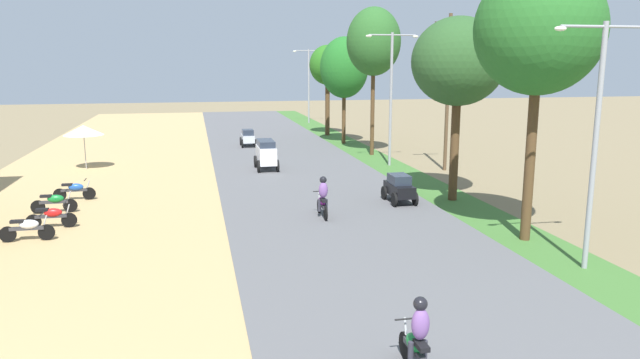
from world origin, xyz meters
name	(u,v)px	position (x,y,z in m)	size (l,w,h in m)	color
parked_motorbike_nearest	(28,227)	(-11.24, 17.20, 0.55)	(1.80, 0.54, 0.94)	black
parked_motorbike_second	(52,215)	(-10.80, 18.78, 0.55)	(1.80, 0.54, 0.94)	black
parked_motorbike_third	(55,201)	(-11.20, 21.18, 0.55)	(1.80, 0.54, 0.94)	black
parked_motorbike_fourth	(75,189)	(-10.83, 23.44, 0.55)	(1.80, 0.54, 0.94)	black
vendor_umbrella	(83,130)	(-11.69, 31.61, 2.31)	(2.20, 2.20, 2.52)	#99999E
median_tree_nearest	(539,31)	(5.61, 13.88, 7.13)	(4.19, 4.19, 9.24)	#4C351E
median_tree_second	(458,62)	(5.69, 20.06, 6.11)	(4.02, 4.02, 7.99)	#4C351E
median_tree_third	(374,42)	(5.96, 33.43, 7.37)	(3.49, 3.49, 9.52)	#4C351E
median_tree_fourth	(344,68)	(5.50, 39.28, 5.69)	(3.58, 3.58, 7.90)	#4C351E
median_tree_fifth	(328,66)	(5.41, 44.53, 5.79)	(2.99, 2.99, 7.43)	#4C351E
streetlamp_near	(597,129)	(5.80, 10.85, 4.24)	(3.16, 0.20, 7.18)	gray
streetlamp_mid	(391,90)	(5.80, 29.27, 4.52)	(3.16, 0.20, 7.72)	gray
streetlamp_far	(309,80)	(5.80, 54.87, 4.29)	(3.16, 0.20, 7.29)	gray
utility_pole_near	(448,90)	(8.50, 27.39, 4.56)	(1.80, 0.20, 8.74)	brown
car_hatchback_black	(399,187)	(3.16, 20.01, 0.75)	(1.04, 2.00, 1.23)	black
car_van_white	(266,153)	(-1.57, 29.32, 1.02)	(1.19, 2.41, 1.67)	silver
car_hatchback_silver	(248,137)	(-1.75, 39.01, 0.75)	(1.04, 2.00, 1.23)	#B7BCC1
motorbike_ahead_third	(417,338)	(-1.39, 5.99, 0.86)	(0.54, 1.80, 1.66)	black
motorbike_ahead_fourth	(323,198)	(-0.65, 18.26, 0.86)	(0.54, 1.80, 1.66)	black
motorbike_ahead_fifth	(267,147)	(-0.82, 34.99, 0.57)	(0.54, 1.80, 0.94)	black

